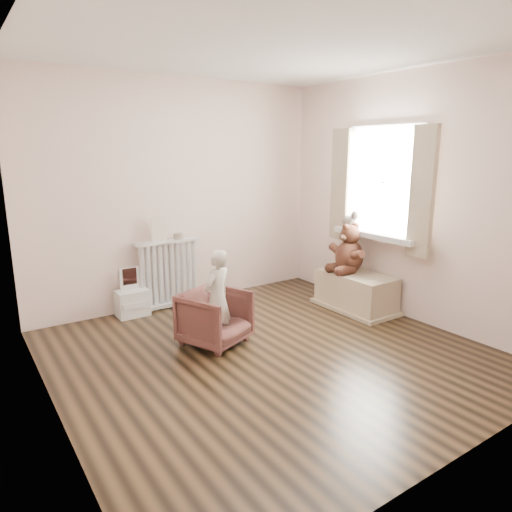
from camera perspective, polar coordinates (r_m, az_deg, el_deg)
floor at (r=4.23m, az=1.78°, el=-12.05°), size 3.60×3.60×0.01m
ceiling at (r=3.91m, az=2.08°, el=24.94°), size 3.60×3.60×0.01m
back_wall at (r=5.41m, az=-9.47°, el=7.67°), size 3.60×0.02×2.60m
front_wall at (r=2.65m, az=25.50°, el=0.95°), size 3.60×0.02×2.60m
left_wall at (r=3.17m, az=-25.49°, el=2.77°), size 0.02×3.60×2.60m
right_wall at (r=5.12m, az=18.54°, el=6.87°), size 0.02×3.60×2.60m
window at (r=5.27m, az=15.79°, el=8.85°), size 0.03×0.90×1.10m
window_sill at (r=5.27m, az=14.76°, el=2.55°), size 0.22×1.10×0.06m
curtain_left at (r=4.84m, az=20.07°, el=7.49°), size 0.06×0.26×1.30m
curtain_right at (r=5.58m, az=10.50°, el=8.72°), size 0.06×0.26×1.30m
radiator at (r=5.37m, az=-10.78°, el=-2.30°), size 0.76×0.14×0.80m
paper_doll at (r=5.22m, az=-12.09°, el=3.33°), size 0.17×0.01×0.28m
tin_a at (r=5.33m, az=-9.70°, el=2.47°), size 0.11×0.11×0.07m
toy_vanity at (r=5.22m, az=-15.30°, el=-4.32°), size 0.34×0.24×0.54m
armchair at (r=4.35m, az=-5.14°, el=-7.71°), size 0.72×0.73×0.51m
child at (r=4.24m, az=-4.87°, el=-5.20°), size 0.39×0.32×0.90m
toy_bench at (r=5.40m, az=12.35°, el=-4.41°), size 0.47×0.89×0.42m
teddy_bear at (r=5.35m, az=11.62°, el=0.67°), size 0.47×0.37×0.56m
plush_cat at (r=5.51m, az=11.65°, el=4.53°), size 0.21×0.28×0.21m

